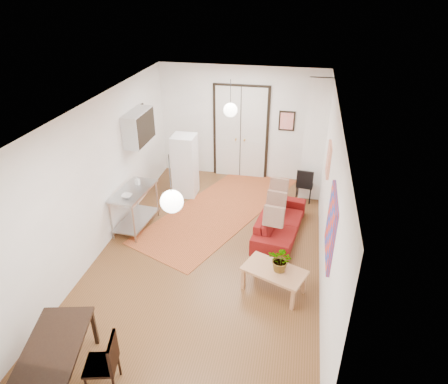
% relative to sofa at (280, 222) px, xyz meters
% --- Properties ---
extents(floor, '(7.00, 7.00, 0.00)m').
position_rel_sofa_xyz_m(floor, '(-1.27, -0.85, -0.28)').
color(floor, brown).
rests_on(floor, ground).
extents(ceiling, '(4.20, 7.00, 0.02)m').
position_rel_sofa_xyz_m(ceiling, '(-1.27, -0.85, 2.62)').
color(ceiling, white).
rests_on(ceiling, wall_back).
extents(wall_back, '(4.20, 0.02, 2.90)m').
position_rel_sofa_xyz_m(wall_back, '(-1.27, 2.65, 1.17)').
color(wall_back, white).
rests_on(wall_back, floor).
extents(wall_front, '(4.20, 0.02, 2.90)m').
position_rel_sofa_xyz_m(wall_front, '(-1.27, -4.35, 1.17)').
color(wall_front, white).
rests_on(wall_front, floor).
extents(wall_left, '(0.02, 7.00, 2.90)m').
position_rel_sofa_xyz_m(wall_left, '(-3.37, -0.85, 1.17)').
color(wall_left, white).
rests_on(wall_left, floor).
extents(wall_right, '(0.02, 7.00, 2.90)m').
position_rel_sofa_xyz_m(wall_right, '(0.83, -0.85, 1.17)').
color(wall_right, white).
rests_on(wall_right, floor).
extents(double_doors, '(1.44, 0.06, 2.50)m').
position_rel_sofa_xyz_m(double_doors, '(-1.27, 2.60, 0.92)').
color(double_doors, silver).
rests_on(double_doors, wall_back).
extents(stub_partition, '(0.50, 0.10, 2.90)m').
position_rel_sofa_xyz_m(stub_partition, '(0.58, 1.70, 1.17)').
color(stub_partition, white).
rests_on(stub_partition, floor).
extents(wall_cabinet, '(0.35, 1.00, 0.70)m').
position_rel_sofa_xyz_m(wall_cabinet, '(-3.19, 0.65, 1.62)').
color(wall_cabinet, silver).
rests_on(wall_cabinet, wall_left).
extents(painting_popart, '(0.05, 1.00, 1.00)m').
position_rel_sofa_xyz_m(painting_popart, '(0.80, -2.10, 1.37)').
color(painting_popart, red).
rests_on(painting_popart, wall_right).
extents(painting_abstract, '(0.05, 0.50, 0.60)m').
position_rel_sofa_xyz_m(painting_abstract, '(0.80, -0.05, 1.52)').
color(painting_abstract, '#F1E8C9').
rests_on(painting_abstract, wall_right).
extents(poster_back, '(0.40, 0.03, 0.50)m').
position_rel_sofa_xyz_m(poster_back, '(-0.12, 2.62, 1.32)').
color(poster_back, red).
rests_on(poster_back, wall_back).
extents(print_left, '(0.03, 0.44, 0.54)m').
position_rel_sofa_xyz_m(print_left, '(-3.34, 1.15, 1.67)').
color(print_left, '#A26B43').
rests_on(print_left, wall_left).
extents(pendant_back, '(0.30, 0.30, 0.80)m').
position_rel_sofa_xyz_m(pendant_back, '(-1.27, 1.15, 1.97)').
color(pendant_back, white).
rests_on(pendant_back, ceiling).
extents(pendant_front, '(0.30, 0.30, 0.80)m').
position_rel_sofa_xyz_m(pendant_front, '(-1.27, -2.85, 1.97)').
color(pendant_front, white).
rests_on(pendant_front, ceiling).
extents(kilim_rug, '(3.36, 4.86, 0.01)m').
position_rel_sofa_xyz_m(kilim_rug, '(-1.41, 0.77, -0.28)').
color(kilim_rug, '#BC562F').
rests_on(kilim_rug, floor).
extents(sofa, '(2.03, 1.02, 0.57)m').
position_rel_sofa_xyz_m(sofa, '(0.00, 0.00, 0.00)').
color(sofa, maroon).
rests_on(sofa, floor).
extents(coffee_table, '(1.17, 0.91, 0.46)m').
position_rel_sofa_xyz_m(coffee_table, '(0.04, -1.74, 0.11)').
color(coffee_table, tan).
rests_on(coffee_table, floor).
extents(potted_plant, '(0.50, 0.47, 0.45)m').
position_rel_sofa_xyz_m(potted_plant, '(0.14, -1.74, 0.40)').
color(potted_plant, '#2F6A34').
rests_on(potted_plant, coffee_table).
extents(kitchen_counter, '(0.69, 1.22, 0.90)m').
position_rel_sofa_xyz_m(kitchen_counter, '(-3.02, -0.34, 0.30)').
color(kitchen_counter, '#A3A5A7').
rests_on(kitchen_counter, floor).
extents(bowl, '(0.23, 0.23, 0.05)m').
position_rel_sofa_xyz_m(bowl, '(-3.02, -0.64, 0.64)').
color(bowl, beige).
rests_on(bowl, kitchen_counter).
extents(soap_bottle, '(0.09, 0.09, 0.19)m').
position_rel_sofa_xyz_m(soap_bottle, '(-3.02, -0.09, 0.71)').
color(soap_bottle, teal).
rests_on(soap_bottle, kitchen_counter).
extents(fridge, '(0.54, 0.54, 1.52)m').
position_rel_sofa_xyz_m(fridge, '(-2.40, 1.31, 0.48)').
color(fridge, white).
rests_on(fridge, floor).
extents(dining_table, '(0.97, 1.36, 0.68)m').
position_rel_sofa_xyz_m(dining_table, '(-2.57, -4.00, 0.32)').
color(dining_table, black).
rests_on(dining_table, floor).
extents(dining_chair_near, '(0.48, 0.61, 0.85)m').
position_rel_sofa_xyz_m(dining_chair_near, '(-1.97, -3.92, 0.20)').
color(dining_chair_near, '#371F11').
rests_on(dining_chair_near, floor).
extents(dining_chair_far, '(0.48, 0.61, 0.85)m').
position_rel_sofa_xyz_m(dining_chair_far, '(-1.97, -3.92, 0.20)').
color(dining_chair_far, '#371F11').
rests_on(dining_chair_far, floor).
extents(black_side_chair, '(0.42, 0.42, 0.84)m').
position_rel_sofa_xyz_m(black_side_chair, '(0.46, 1.66, 0.20)').
color(black_side_chair, black).
rests_on(black_side_chair, floor).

